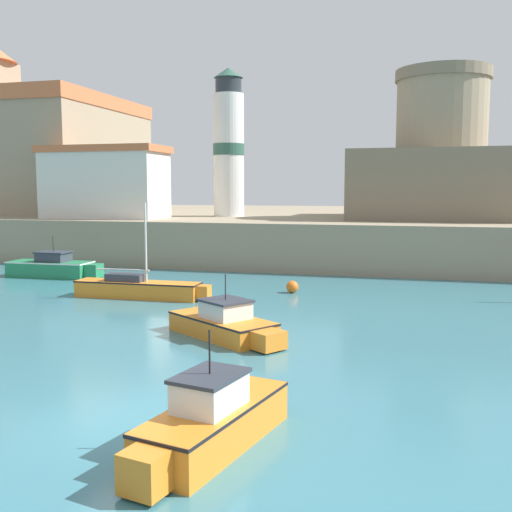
% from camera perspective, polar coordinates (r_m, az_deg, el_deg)
% --- Properties ---
extents(ground_plane, '(200.00, 200.00, 0.00)m').
position_cam_1_polar(ground_plane, '(14.70, -12.46, -14.77)').
color(ground_plane, teal).
extents(quay_seawall, '(120.00, 40.00, 3.11)m').
position_cam_1_polar(quay_seawall, '(56.66, 8.51, 2.57)').
color(quay_seawall, gray).
rests_on(quay_seawall, ground).
extents(motorboat_green_3, '(5.85, 1.88, 2.45)m').
position_cam_1_polar(motorboat_green_3, '(37.96, -18.76, -1.01)').
color(motorboat_green_3, '#237A4C').
rests_on(motorboat_green_3, ground).
extents(sailboat_orange_4, '(6.82, 1.35, 4.63)m').
position_cam_1_polar(sailboat_orange_4, '(29.65, -11.07, -3.00)').
color(sailboat_orange_4, orange).
rests_on(sailboat_orange_4, ground).
extents(motorboat_orange_5, '(2.27, 4.83, 2.47)m').
position_cam_1_polar(motorboat_orange_5, '(12.66, -4.27, -15.36)').
color(motorboat_orange_5, orange).
rests_on(motorboat_orange_5, ground).
extents(motorboat_orange_6, '(4.97, 4.02, 2.27)m').
position_cam_1_polar(motorboat_orange_6, '(21.49, -2.95, -6.45)').
color(motorboat_orange_6, orange).
rests_on(motorboat_orange_6, ground).
extents(mooring_buoy, '(0.62, 0.62, 0.62)m').
position_cam_1_polar(mooring_buoy, '(30.58, 3.48, -2.95)').
color(mooring_buoy, orange).
rests_on(mooring_buoy, ground).
extents(church, '(13.65, 15.96, 15.23)m').
position_cam_1_polar(church, '(57.42, -18.51, 9.54)').
color(church, gray).
rests_on(church, quay_seawall).
extents(fortress, '(12.62, 12.62, 10.79)m').
position_cam_1_polar(fortress, '(46.81, 17.12, 7.82)').
color(fortress, '#796C57').
rests_on(fortress, quay_seawall).
extents(lighthouse, '(2.46, 2.46, 11.52)m').
position_cam_1_polar(lighthouse, '(47.79, -2.61, 10.48)').
color(lighthouse, silver).
rests_on(lighthouse, quay_seawall).
extents(harbor_shed_near_wharf, '(9.20, 4.34, 5.29)m').
position_cam_1_polar(harbor_shed_near_wharf, '(46.08, -14.19, 6.84)').
color(harbor_shed_near_wharf, silver).
rests_on(harbor_shed_near_wharf, quay_seawall).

